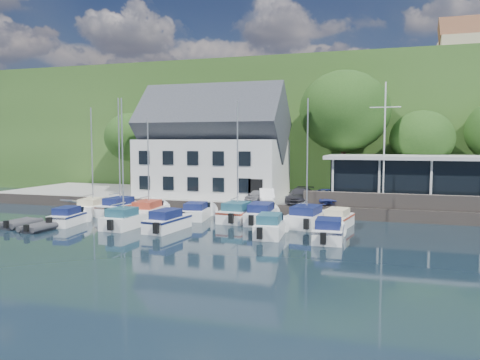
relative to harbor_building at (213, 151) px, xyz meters
The scene contains 34 objects.
ground 18.70m from the harbor_building, 67.01° to the right, with size 180.00×180.00×0.00m, color black.
quay 8.57m from the harbor_building, ahead, with size 60.00×13.00×1.00m, color #9A9A95.
quay_face 10.14m from the harbor_building, 38.16° to the right, with size 60.00×0.30×1.00m, color #61554D.
hillside 46.11m from the harbor_building, 81.25° to the left, with size 160.00×75.00×16.00m, color #2C491B.
field_patch 56.60m from the harbor_building, 74.34° to the left, with size 50.00×30.00×0.30m, color #4E5F2F.
farmhouse 48.15m from the harbor_building, 50.75° to the left, with size 10.40×7.00×8.20m, color #C3AC8F, non-canonical shape.
harbor_building is the anchor object (origin of this frame).
club_pavilion 18.15m from the harbor_building, ahead, with size 13.20×7.20×4.10m, color black, non-canonical shape.
seawall 20.03m from the harbor_building, 15.03° to the right, with size 18.00×0.50×1.20m, color #61554D.
gangway 13.23m from the harbor_building, 141.71° to the right, with size 1.20×6.00×1.40m, color silver, non-canonical shape.
car_silver 7.92m from the harbor_building, 34.97° to the right, with size 1.30×3.22×1.10m, color #ABABB0.
car_white 8.57m from the harbor_building, 31.92° to the right, with size 1.27×3.66×1.20m, color white.
car_dgrey 10.74m from the harbor_building, 21.00° to the right, with size 1.79×4.41×1.28m, color #323237.
car_blue 12.78m from the harbor_building, 16.12° to the right, with size 1.53×3.88×1.33m, color navy.
flagpole 16.83m from the harbor_building, 13.74° to the right, with size 2.42×0.20×10.10m, color silver, non-canonical shape.
tree_0 13.54m from the harbor_building, 155.98° to the left, with size 6.38×6.38×8.72m, color #143610, non-canonical shape.
tree_1 7.46m from the harbor_building, 137.78° to the left, with size 6.77×6.77×9.25m, color #143610, non-canonical shape.
tree_3 13.44m from the harbor_building, 21.72° to the left, with size 9.15×9.15×12.51m, color #143610, non-canonical shape.
tree_4 20.42m from the harbor_building, 13.98° to the left, with size 6.11×6.11×8.35m, color #143610, non-canonical shape.
boat_r1_0 11.94m from the harbor_building, 131.54° to the right, with size 1.89×6.35×8.52m, color white, non-canonical shape.
boat_r1_1 10.13m from the harbor_building, 122.17° to the right, with size 1.97×6.55×9.40m, color white, non-canonical shape.
boat_r1_2 9.75m from the harbor_building, 102.68° to the right, with size 2.02×6.62×8.98m, color white, non-canonical shape.
boat_r1_3 9.88m from the harbor_building, 78.51° to the right, with size 1.99×5.56×1.35m, color white, non-canonical shape.
boat_r1_4 10.28m from the harbor_building, 58.74° to the right, with size 2.24×5.79×9.46m, color white, non-canonical shape.
boat_r1_5 12.35m from the harbor_building, 50.34° to the right, with size 2.08×6.68×1.57m, color white, non-canonical shape.
boat_r1_6 14.25m from the harbor_building, 40.05° to the right, with size 2.30×6.67×9.45m, color white, non-canonical shape.
boat_r1_7 16.70m from the harbor_building, 34.77° to the right, with size 1.80×5.54×1.42m, color white, non-canonical shape.
boat_r2_0 16.15m from the harbor_building, 114.89° to the right, with size 1.72×5.08×1.38m, color white, non-canonical shape.
boat_r2_1 14.20m from the harbor_building, 96.95° to the right, with size 2.12×5.08×9.23m, color white, non-canonical shape.
boat_r2_2 14.73m from the harbor_building, 82.97° to the right, with size 1.81×5.96×1.52m, color white, non-canonical shape.
boat_r2_3 17.10m from the harbor_building, 56.17° to the right, with size 1.84×5.53×1.52m, color white, non-canonical shape.
boat_r2_4 19.75m from the harbor_building, 46.98° to the right, with size 1.97×5.43×1.45m, color white, non-canonical shape.
dinghy_0 19.16m from the harbor_building, 120.22° to the right, with size 1.81×3.01×0.70m, color #333337, non-canonical shape.
dinghy_1 18.81m from the harbor_building, 112.51° to the right, with size 1.66×2.76×0.64m, color #333337, non-canonical shape.
Camera 1 is at (9.39, -27.31, 6.29)m, focal length 35.00 mm.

